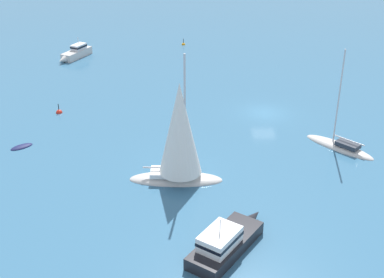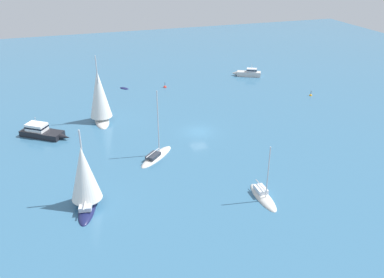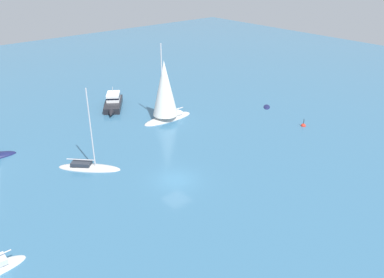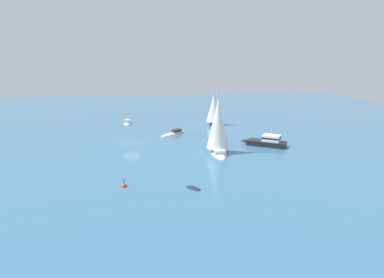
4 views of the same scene
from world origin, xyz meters
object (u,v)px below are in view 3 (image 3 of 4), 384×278
Objects in this scene: dinghy at (267,107)px; powerboat at (113,102)px; sailboat at (165,94)px; channel_buoy at (303,126)px; ketch at (89,167)px.

powerboat is (18.10, -15.42, 0.78)m from dinghy.
channel_buoy is at bearing 134.89° from sailboat.
channel_buoy is at bearing -141.63° from dinghy.
channel_buoy is (-28.07, 8.46, -0.12)m from ketch.
channel_buoy is at bearing 29.06° from ketch.
sailboat reaches higher than ketch.
sailboat is 19.65m from channel_buoy.
channel_buoy is at bearing 69.90° from powerboat.
ketch is at bearing -3.16° from powerboat.
ketch is at bearing 22.66° from sailboat.
sailboat is at bearing 53.95° from powerboat.
channel_buoy is (-13.11, 14.11, -3.90)m from sailboat.
dinghy is 0.23× the size of ketch.
channel_buoy reaches higher than dinghy.
ketch is at bearing -16.78° from channel_buoy.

